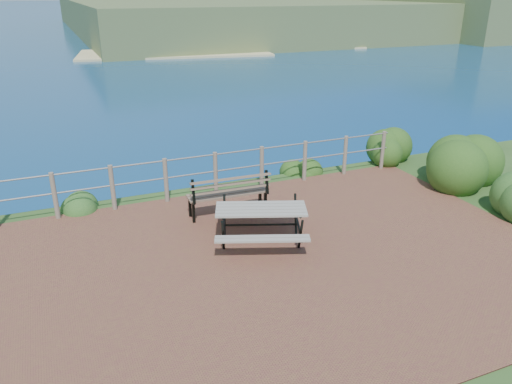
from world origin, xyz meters
TOP-DOWN VIEW (x-y plane):
  - ground at (0.00, 0.00)m, footprint 10.00×7.00m
  - ocean at (0.00, 200.00)m, footprint 1200.00×1200.00m
  - safety_railing at (0.00, 3.35)m, footprint 9.40×0.10m
  - distant_bay at (173.07, 202.61)m, footprint 290.00×232.36m
  - picnic_table at (0.02, 0.75)m, footprint 1.79×1.36m
  - park_bench at (-0.12, 2.19)m, footprint 1.70×0.49m
  - shrub_right_front at (5.74, 1.54)m, footprint 1.39×1.39m
  - shrub_right_edge at (5.18, 3.59)m, footprint 1.05×1.05m
  - shrub_lip_west at (-2.88, 3.66)m, footprint 0.75×0.75m
  - shrub_lip_east at (2.52, 3.89)m, footprint 0.81×0.81m

SIDE VIEW (x-z plane):
  - distant_bay at x=173.07m, z-range -13.52..10.48m
  - ground at x=0.00m, z-range -0.06..0.06m
  - ocean at x=0.00m, z-range 0.00..0.00m
  - shrub_right_front at x=5.74m, z-range -0.99..0.99m
  - shrub_right_edge at x=5.18m, z-range -0.75..0.75m
  - shrub_lip_west at x=-2.88m, z-range -0.24..0.24m
  - shrub_lip_east at x=2.52m, z-range -0.28..0.28m
  - picnic_table at x=0.02m, z-range 0.10..0.80m
  - safety_railing at x=0.00m, z-range 0.07..1.07m
  - park_bench at x=-0.12m, z-range 0.15..1.10m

